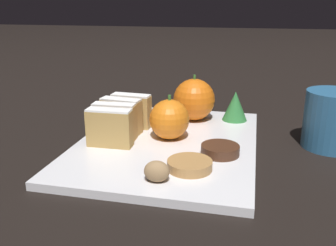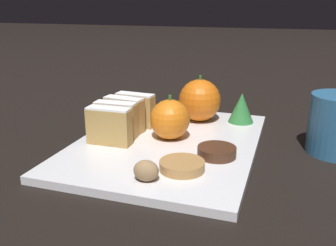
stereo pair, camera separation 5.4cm
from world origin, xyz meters
name	(u,v)px [view 1 (the left image)]	position (x,y,z in m)	size (l,w,h in m)	color
ground_plane	(168,147)	(0.00, 0.00, 0.00)	(6.00, 6.00, 0.00)	black
serving_platter	(168,144)	(0.00, 0.00, 0.01)	(0.28, 0.38, 0.01)	white
stollen_slice_front	(109,128)	(-0.08, -0.05, 0.04)	(0.07, 0.03, 0.06)	tan
stollen_slice_second	(114,121)	(-0.09, -0.01, 0.04)	(0.07, 0.03, 0.06)	tan
stollen_slice_third	(121,116)	(-0.09, 0.02, 0.04)	(0.07, 0.03, 0.06)	tan
stollen_slice_fourth	(131,111)	(-0.08, 0.05, 0.04)	(0.07, 0.03, 0.06)	tan
orange_near	(194,100)	(0.02, 0.12, 0.05)	(0.08, 0.08, 0.09)	orange
orange_far	(171,119)	(0.00, 0.01, 0.05)	(0.07, 0.07, 0.07)	orange
walnut	(157,171)	(0.02, -0.15, 0.03)	(0.03, 0.03, 0.03)	#9E7A51
chocolate_cookie	(220,150)	(0.09, -0.04, 0.02)	(0.06, 0.06, 0.01)	#472819
gingerbread_cookie	(190,165)	(0.05, -0.10, 0.02)	(0.06, 0.06, 0.01)	#B27F47
evergreen_sprig	(235,106)	(0.10, 0.14, 0.04)	(0.05, 0.05, 0.06)	#2D7538
coffee_mug	(334,120)	(0.26, 0.06, 0.05)	(0.12, 0.09, 0.09)	#2D6693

